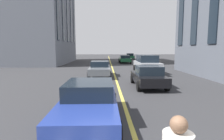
% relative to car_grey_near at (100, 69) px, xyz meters
% --- Properties ---
extents(lane_centre_line, '(80.00, 0.16, 0.01)m').
position_rel_car_grey_near_xyz_m(lane_centre_line, '(4.85, -1.37, -0.70)').
color(lane_centre_line, '#D8C64C').
rests_on(lane_centre_line, ground_plane).
extents(car_grey_near, '(4.40, 1.95, 1.37)m').
position_rel_car_grey_near_xyz_m(car_grey_near, '(0.00, 0.00, 0.00)').
color(car_grey_near, slate).
rests_on(car_grey_near, ground_plane).
extents(car_blue_oncoming, '(4.40, 1.95, 1.37)m').
position_rel_car_grey_near_xyz_m(car_blue_oncoming, '(-10.30, 0.01, 0.00)').
color(car_blue_oncoming, navy).
rests_on(car_blue_oncoming, ground_plane).
extents(car_silver_trailing, '(4.70, 2.14, 1.88)m').
position_rel_car_grey_near_xyz_m(car_silver_trailing, '(1.55, -4.64, 0.27)').
color(car_silver_trailing, '#B7BABF').
rests_on(car_silver_trailing, ground_plane).
extents(car_green_far, '(3.90, 1.89, 1.40)m').
position_rel_car_grey_near_xyz_m(car_green_far, '(26.81, -6.27, -0.00)').
color(car_green_far, '#1E6038').
rests_on(car_green_far, ground_plane).
extents(car_green_parked_b, '(4.40, 1.95, 1.37)m').
position_rel_car_grey_near_xyz_m(car_green_parked_b, '(15.24, -3.86, 0.00)').
color(car_green_parked_b, '#1E6038').
rests_on(car_green_parked_b, ground_plane).
extents(car_black_mid, '(3.90, 1.89, 1.40)m').
position_rel_car_grey_near_xyz_m(car_black_mid, '(-4.68, -3.33, -0.00)').
color(car_black_mid, black).
rests_on(car_black_mid, ground_plane).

